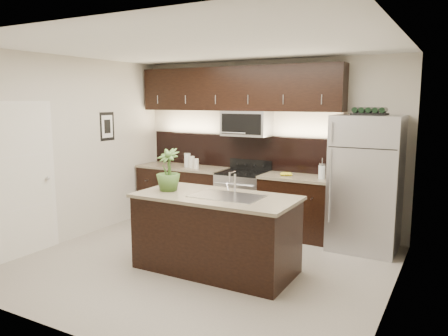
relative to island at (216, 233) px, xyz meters
name	(u,v)px	position (x,y,z in m)	size (l,w,h in m)	color
ground	(202,264)	(-0.25, 0.06, -0.47)	(4.50, 4.50, 0.00)	gray
room_walls	(191,131)	(-0.36, 0.02, 1.22)	(4.52, 4.02, 2.71)	beige
counter_run	(232,198)	(-0.70, 1.75, 0.00)	(3.51, 0.65, 0.94)	black
upper_fixtures	(238,96)	(-0.68, 1.90, 1.67)	(3.49, 0.40, 1.66)	black
island	(216,233)	(0.00, 0.00, 0.00)	(1.96, 0.96, 0.94)	black
sink_faucet	(227,195)	(0.15, 0.01, 0.48)	(0.84, 0.50, 0.28)	silver
refrigerator	(366,183)	(1.43, 1.69, 0.46)	(0.90, 0.81, 1.87)	#B2B2B7
wine_rack	(370,111)	(1.43, 1.69, 1.45)	(0.46, 0.29, 0.11)	black
plant	(168,170)	(-0.66, -0.06, 0.73)	(0.30, 0.30, 0.53)	#3E6126
canisters	(191,162)	(-1.45, 1.67, 0.57)	(0.34, 0.19, 0.24)	silver
french_press	(322,171)	(0.80, 1.70, 0.58)	(0.10, 0.10, 0.30)	silver
bananas	(283,174)	(0.21, 1.67, 0.50)	(0.19, 0.15, 0.06)	gold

